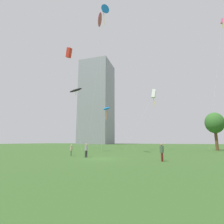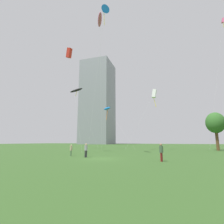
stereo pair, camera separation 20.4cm
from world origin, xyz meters
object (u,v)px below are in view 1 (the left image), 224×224
object	(u,v)px
kite_flying_1	(104,11)
kite_flying_2	(222,22)
person_standing_1	(162,151)
kite_flying_3	(100,20)
kite_flying_5	(107,109)
park_tree_0	(215,123)
kite_flying_4	(154,94)
person_standing_0	(71,149)
kite_flying_6	(76,90)
person_standing_2	(86,149)
kite_flying_0	(69,53)
distant_highrise_0	(97,102)

from	to	relation	value
kite_flying_1	kite_flying_2	size ratio (longest dim) A/B	0.97
person_standing_1	kite_flying_3	size ratio (longest dim) A/B	0.08
kite_flying_5	park_tree_0	distance (m)	27.45
kite_flying_4	kite_flying_1	bearing A→B (deg)	-129.69
person_standing_1	kite_flying_1	world-z (taller)	kite_flying_1
person_standing_0	kite_flying_6	world-z (taller)	kite_flying_6
park_tree_0	kite_flying_4	bearing A→B (deg)	-169.62
person_standing_2	kite_flying_0	world-z (taller)	kite_flying_0
kite_flying_2	distant_highrise_0	xyz separation A→B (m)	(-77.53, 72.20, 0.02)
kite_flying_0	kite_flying_1	world-z (taller)	kite_flying_1
person_standing_1	kite_flying_4	distance (m)	28.31
kite_flying_5	kite_flying_6	world-z (taller)	kite_flying_6
person_standing_1	kite_flying_4	bearing A→B (deg)	24.54
person_standing_2	kite_flying_3	world-z (taller)	kite_flying_3
person_standing_0	kite_flying_0	distance (m)	20.23
kite_flying_2	kite_flying_6	distance (m)	45.56
kite_flying_4	person_standing_1	bearing A→B (deg)	-80.30
kite_flying_0	kite_flying_2	xyz separation A→B (m)	(32.36, 24.26, 14.83)
kite_flying_0	distant_highrise_0	xyz separation A→B (m)	(-45.16, 96.46, 14.86)
person_standing_2	kite_flying_5	bearing A→B (deg)	59.63
kite_flying_2	kite_flying_6	xyz separation A→B (m)	(-41.12, -9.23, -17.32)
kite_flying_3	distant_highrise_0	bearing A→B (deg)	118.38
kite_flying_6	distant_highrise_0	xyz separation A→B (m)	(-36.41, 81.42, 17.34)
kite_flying_3	person_standing_1	bearing A→B (deg)	-27.67
person_standing_2	kite_flying_1	world-z (taller)	kite_flying_1
kite_flying_2	kite_flying_3	distance (m)	37.06
person_standing_2	kite_flying_2	xyz separation A→B (m)	(24.04, 30.17, 33.65)
person_standing_2	kite_flying_4	world-z (taller)	kite_flying_4
kite_flying_5	kite_flying_4	bearing A→B (deg)	3.11
kite_flying_0	kite_flying_5	world-z (taller)	kite_flying_0
distant_highrise_0	kite_flying_2	bearing A→B (deg)	-48.57
person_standing_1	kite_flying_5	world-z (taller)	kite_flying_5
kite_flying_0	kite_flying_5	size ratio (longest dim) A/B	1.77
person_standing_2	kite_flying_1	xyz separation A→B (m)	(-3.73, 12.56, 32.49)
kite_flying_3	kite_flying_6	world-z (taller)	kite_flying_3
person_standing_0	park_tree_0	bearing A→B (deg)	-76.01
person_standing_0	kite_flying_3	xyz separation A→B (m)	(2.45, 3.68, 23.18)
person_standing_2	park_tree_0	world-z (taller)	park_tree_0
kite_flying_0	kite_flying_4	size ratio (longest dim) A/B	1.34
kite_flying_4	kite_flying_6	xyz separation A→B (m)	(-22.66, -2.84, 2.93)
kite_flying_0	kite_flying_1	size ratio (longest dim) A/B	0.60
kite_flying_0	kite_flying_3	bearing A→B (deg)	-9.09
person_standing_0	distant_highrise_0	size ratio (longest dim) A/B	0.02
kite_flying_3	kite_flying_0	bearing A→B (deg)	170.91
person_standing_2	kite_flying_5	xyz separation A→B (m)	(-7.73, 23.06, 10.30)
kite_flying_0	kite_flying_6	bearing A→B (deg)	120.21
kite_flying_5	kite_flying_2	bearing A→B (deg)	12.61
kite_flying_3	person_standing_0	bearing A→B (deg)	-123.65
kite_flying_1	distant_highrise_0	bearing A→B (deg)	118.99
kite_flying_3	park_tree_0	distance (m)	34.22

